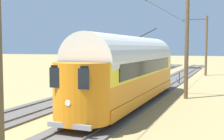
{
  "coord_description": "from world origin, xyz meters",
  "views": [
    {
      "loc": [
        -8.06,
        21.7,
        3.6
      ],
      "look_at": [
        -1.76,
        5.85,
        2.3
      ],
      "focal_mm": 47.62,
      "sensor_mm": 36.0,
      "label": 1
    }
  ],
  "objects_px": {
    "catenary_pole_foreground": "(206,45)",
    "switch_stand": "(179,77)",
    "vintage_streetcar": "(130,69)",
    "catenary_pole_mid_near": "(185,42)",
    "track_end_bumper": "(142,73)"
  },
  "relations": [
    {
      "from": "switch_stand",
      "to": "track_end_bumper",
      "type": "distance_m",
      "value": 8.97
    },
    {
      "from": "catenary_pole_foreground",
      "to": "switch_stand",
      "type": "relative_size",
      "value": 6.14
    },
    {
      "from": "catenary_pole_foreground",
      "to": "track_end_bumper",
      "type": "height_order",
      "value": "catenary_pole_foreground"
    },
    {
      "from": "catenary_pole_foreground",
      "to": "switch_stand",
      "type": "distance_m",
      "value": 10.67
    },
    {
      "from": "catenary_pole_foreground",
      "to": "vintage_streetcar",
      "type": "bearing_deg",
      "value": 82.47
    },
    {
      "from": "catenary_pole_foreground",
      "to": "track_end_bumper",
      "type": "distance_m",
      "value": 8.84
    },
    {
      "from": "catenary_pole_mid_near",
      "to": "track_end_bumper",
      "type": "distance_m",
      "value": 17.2
    },
    {
      "from": "vintage_streetcar",
      "to": "catenary_pole_mid_near",
      "type": "height_order",
      "value": "catenary_pole_mid_near"
    },
    {
      "from": "vintage_streetcar",
      "to": "track_end_bumper",
      "type": "height_order",
      "value": "vintage_streetcar"
    },
    {
      "from": "vintage_streetcar",
      "to": "track_end_bumper",
      "type": "bearing_deg",
      "value": -76.19
    },
    {
      "from": "switch_stand",
      "to": "vintage_streetcar",
      "type": "bearing_deg",
      "value": 84.18
    },
    {
      "from": "catenary_pole_mid_near",
      "to": "track_end_bumper",
      "type": "bearing_deg",
      "value": -63.75
    },
    {
      "from": "catenary_pole_mid_near",
      "to": "track_end_bumper",
      "type": "relative_size",
      "value": 4.21
    },
    {
      "from": "switch_stand",
      "to": "track_end_bumper",
      "type": "bearing_deg",
      "value": -49.96
    },
    {
      "from": "catenary_pole_mid_near",
      "to": "switch_stand",
      "type": "relative_size",
      "value": 6.14
    }
  ]
}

